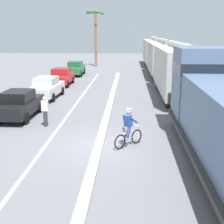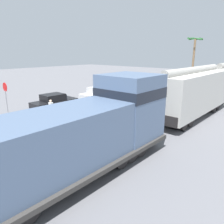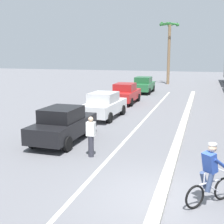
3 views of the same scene
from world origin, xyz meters
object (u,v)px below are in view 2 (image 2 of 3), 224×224
at_px(locomotive, 80,136).
at_px(stop_sign, 6,93).
at_px(cyclist, 53,131).
at_px(parked_car_white, 98,94).
at_px(parked_car_black, 54,102).
at_px(parked_car_red, 130,88).
at_px(palm_tree_near, 194,49).
at_px(parked_car_green, 158,82).
at_px(pedestrian_by_cars, 51,109).
at_px(hopper_car_lead, 192,92).

relative_size(locomotive, stop_sign, 4.03).
xyz_separation_m(locomotive, cyclist, (-3.72, 1.04, -0.98)).
bearing_deg(parked_car_white, parked_car_black, -91.75).
relative_size(parked_car_black, parked_car_red, 1.01).
bearing_deg(palm_tree_near, parked_car_green, -98.04).
bearing_deg(palm_tree_near, cyclist, -81.53).
distance_m(locomotive, pedestrian_by_cars, 9.05).
height_order(parked_car_green, cyclist, cyclist).
height_order(parked_car_red, parked_car_green, same).
xyz_separation_m(parked_car_white, parked_car_red, (-0.12, 5.88, 0.00)).
height_order(palm_tree_near, pedestrian_by_cars, palm_tree_near).
bearing_deg(stop_sign, parked_car_white, 78.92).
xyz_separation_m(parked_car_red, palm_tree_near, (1.52, 16.45, 4.94)).
distance_m(locomotive, parked_car_red, 19.70).
relative_size(locomotive, cyclist, 6.77).
relative_size(parked_car_white, palm_tree_near, 0.54).
height_order(locomotive, parked_car_green, locomotive).
relative_size(parked_car_black, stop_sign, 1.47).
bearing_deg(parked_car_red, locomotive, -59.26).
bearing_deg(parked_car_white, pedestrian_by_cars, -76.04).
relative_size(parked_car_green, stop_sign, 1.46).
height_order(stop_sign, palm_tree_near, palm_tree_near).
bearing_deg(hopper_car_lead, cyclist, -108.52).
relative_size(stop_sign, palm_tree_near, 0.37).
bearing_deg(parked_car_red, parked_car_green, 88.59).
xyz_separation_m(locomotive, pedestrian_by_cars, (-8.15, 3.83, -0.95)).
bearing_deg(stop_sign, parked_car_black, 65.64).
distance_m(parked_car_white, parked_car_red, 5.88).
bearing_deg(palm_tree_near, stop_sign, -95.79).
bearing_deg(parked_car_red, parked_car_black, -90.26).
bearing_deg(parked_car_white, parked_car_green, 89.77).
xyz_separation_m(locomotive, parked_car_red, (-10.06, 16.91, -0.98)).
bearing_deg(hopper_car_lead, locomotive, -90.00).
distance_m(stop_sign, palm_tree_near, 31.88).
bearing_deg(parked_car_green, stop_sign, -94.81).
distance_m(parked_car_red, pedestrian_by_cars, 13.22).
bearing_deg(palm_tree_near, parked_car_black, -93.22).
bearing_deg(parked_car_black, locomotive, -28.34).
bearing_deg(parked_car_black, parked_car_white, 88.25).
height_order(parked_car_white, stop_sign, stop_sign).
xyz_separation_m(parked_car_black, cyclist, (6.39, -4.42, 0.00)).
bearing_deg(locomotive, hopper_car_lead, 90.00).
bearing_deg(parked_car_green, parked_car_red, -91.41).
height_order(locomotive, stop_sign, locomotive).
bearing_deg(stop_sign, cyclist, -5.89).
distance_m(cyclist, pedestrian_by_cars, 5.23).
xyz_separation_m(hopper_car_lead, parked_car_red, (-10.06, 4.76, -1.26)).
bearing_deg(pedestrian_by_cars, locomotive, -25.15).
height_order(parked_car_white, cyclist, cyclist).
relative_size(locomotive, parked_car_red, 2.76).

